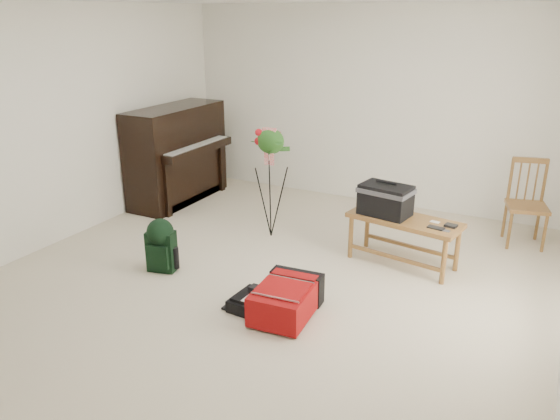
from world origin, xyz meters
The scene contains 10 objects.
floor centered at (0.00, 0.00, 0.00)m, with size 5.00×5.50×0.01m, color beige.
wall_back centered at (0.00, 2.75, 1.25)m, with size 5.00×0.04×2.50m, color white.
wall_left centered at (-2.50, 0.00, 1.25)m, with size 0.04×5.50×2.50m, color white.
piano centered at (-2.19, 1.60, 0.60)m, with size 0.71×1.50×1.25m.
bench centered at (0.88, 0.99, 0.59)m, with size 1.15×0.61×0.84m.
dining_chair centered at (2.05, 2.13, 0.45)m, with size 0.49×0.49×0.93m.
red_suitcase centered at (0.44, -0.37, 0.15)m, with size 0.49×0.69×0.28m.
black_duffel centered at (0.20, -0.45, 0.07)m, with size 0.46×0.38×0.19m.
green_backpack centered at (-1.02, -0.22, 0.29)m, with size 0.30×0.28×0.53m.
flower_stand centered at (-0.49, 1.04, 0.62)m, with size 0.42×0.42×1.27m.
Camera 1 is at (2.24, -3.98, 2.39)m, focal length 35.00 mm.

